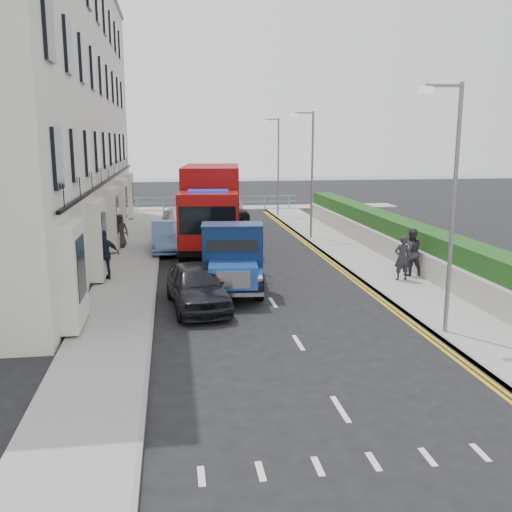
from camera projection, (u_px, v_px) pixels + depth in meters
name	position (u px, v px, depth m)	size (l,w,h in m)	color
ground	(284.00, 320.00, 17.69)	(120.00, 120.00, 0.00)	black
pavement_west	(132.00, 263.00, 25.65)	(2.40, 38.00, 0.12)	gray
pavement_east	(356.00, 256.00, 27.16)	(2.60, 38.00, 0.12)	gray
promenade	(214.00, 209.00, 45.78)	(30.00, 2.50, 0.12)	gray
sea_plane	(196.00, 182.00, 75.83)	(120.00, 120.00, 0.00)	#4D6269
terrace_west	(41.00, 104.00, 27.48)	(6.31, 30.20, 14.25)	beige
garden_east	(395.00, 238.00, 27.27)	(1.45, 28.00, 1.75)	#B2AD9E
seafront_railing	(215.00, 203.00, 44.90)	(13.00, 0.08, 1.11)	#59B2A5
lamp_near	(450.00, 196.00, 15.55)	(1.23, 0.18, 7.00)	slate
lamp_mid	(310.00, 168.00, 31.05)	(1.23, 0.18, 7.00)	slate
lamp_far	(277.00, 161.00, 40.74)	(1.23, 0.18, 7.00)	slate
bedford_lorry	(232.00, 262.00, 20.54)	(2.59, 5.56, 2.55)	black
red_lorry	(211.00, 206.00, 28.55)	(3.56, 8.26, 4.20)	black
parked_car_front	(197.00, 286.00, 18.90)	(1.77, 4.39, 1.50)	black
parked_car_mid	(168.00, 237.00, 28.52)	(1.57, 4.50, 1.48)	#618FD0
parked_car_rear	(179.00, 220.00, 34.57)	(1.92, 4.72, 1.37)	#9A9B9E
seafront_car_left	(216.00, 213.00, 37.61)	(2.52, 5.46, 1.52)	black
seafront_car_right	(228.00, 210.00, 39.57)	(1.71, 4.24, 1.45)	#9A999E
pedestrian_east_near	(402.00, 258.00, 22.13)	(0.64, 0.42, 1.76)	#242228
pedestrian_east_far	(411.00, 252.00, 22.88)	(0.93, 0.73, 1.92)	#372F3A
pedestrian_west_near	(105.00, 255.00, 22.21)	(1.15, 0.48, 1.96)	#1A1F30
pedestrian_west_far	(120.00, 231.00, 28.89)	(0.84, 0.55, 1.71)	#3C2E2B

